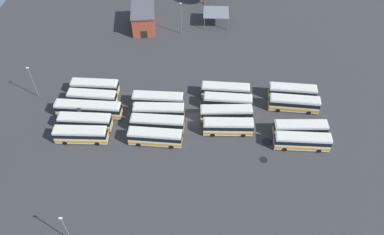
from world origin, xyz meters
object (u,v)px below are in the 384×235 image
(lamp_post_far_corner, at_px, (181,17))
(lamp_post_by_building, at_px, (33,81))
(bus_row1_slot2, at_px, (159,111))
(bus_row0_slot1, at_px, (85,122))
(maintenance_shelter, at_px, (216,13))
(bus_row1_slot0, at_px, (155,137))
(bus_row3_slot0, at_px, (302,141))
(bus_row0_slot3, at_px, (93,98))
(bus_row0_slot4, at_px, (95,87))
(bus_row2_slot2, at_px, (226,113))
(bus_row2_slot3, at_px, (228,102))
(bus_row3_slot3, at_px, (294,103))
(bus_row2_slot4, at_px, (225,91))
(bus_row0_slot0, at_px, (81,135))
(lamp_post_mid_lot, at_px, (66,229))
(depot_building, at_px, (143,18))
(bus_row1_slot3, at_px, (158,100))
(bus_row1_slot1, at_px, (158,123))
(bus_row2_slot1, at_px, (228,127))
(bus_row3_slot1, at_px, (300,129))
(bus_row0_slot2, at_px, (88,109))
(bus_row3_slot4, at_px, (292,92))

(lamp_post_far_corner, xyz_separation_m, lamp_post_by_building, (-31.03, -27.61, -0.46))
(bus_row1_slot2, height_order, lamp_post_by_building, lamp_post_by_building)
(bus_row0_slot1, height_order, maintenance_shelter, maintenance_shelter)
(bus_row1_slot0, height_order, bus_row3_slot0, same)
(bus_row0_slot3, distance_m, bus_row1_slot2, 15.86)
(bus_row0_slot4, relative_size, bus_row2_slot2, 0.95)
(bus_row1_slot0, distance_m, bus_row2_slot3, 18.72)
(bus_row2_slot2, xyz_separation_m, bus_row3_slot3, (15.08, 4.17, -0.00))
(bus_row2_slot4, bearing_deg, bus_row1_slot0, -133.32)
(bus_row3_slot0, relative_size, lamp_post_far_corner, 1.18)
(bus_row0_slot0, xyz_separation_m, lamp_post_mid_lot, (4.06, -21.92, 2.43))
(bus_row2_slot2, distance_m, depot_building, 41.35)
(bus_row2_slot4, xyz_separation_m, depot_building, (-23.29, 26.74, 1.11))
(bus_row0_slot4, relative_size, bus_row1_slot2, 0.97)
(bus_row1_slot3, relative_size, bus_row2_slot2, 1.00)
(lamp_post_far_corner, bearing_deg, maintenance_shelter, 31.09)
(bus_row0_slot0, bearing_deg, bus_row1_slot2, 27.22)
(bus_row0_slot4, xyz_separation_m, bus_row1_slot2, (15.83, -6.75, 0.00))
(bus_row1_slot1, relative_size, bus_row2_slot1, 1.06)
(bus_row1_slot1, xyz_separation_m, depot_building, (-9.04, 38.01, 1.11))
(bus_row3_slot0, xyz_separation_m, bus_row3_slot1, (-0.01, 3.45, -0.00))
(bus_row2_slot4, relative_size, depot_building, 0.95)
(bus_row0_slot1, distance_m, bus_row2_slot4, 31.96)
(bus_row3_slot0, distance_m, lamp_post_far_corner, 47.96)
(bus_row0_slot0, xyz_separation_m, bus_row0_slot4, (-0.63, 14.57, -0.00))
(bus_row1_slot3, bearing_deg, bus_row1_slot0, -85.49)
(bus_row0_slot0, height_order, depot_building, depot_building)
(bus_row0_slot4, bearing_deg, bus_row0_slot0, -87.51)
(bus_row0_slot2, relative_size, bus_row1_slot3, 1.27)
(bus_row2_slot1, xyz_separation_m, lamp_post_mid_lot, (-26.26, -26.36, 2.43))
(depot_building, bearing_deg, bus_row2_slot3, -51.83)
(bus_row1_slot0, xyz_separation_m, bus_row3_slot1, (30.00, 4.51, -0.00))
(bus_row1_slot1, height_order, bus_row2_slot1, same)
(lamp_post_mid_lot, bearing_deg, bus_row3_slot3, 40.06)
(bus_row0_slot3, height_order, bus_row3_slot0, same)
(bus_row2_slot1, xyz_separation_m, bus_row2_slot2, (-0.46, 3.85, 0.00))
(bus_row2_slot3, xyz_separation_m, bus_row3_slot3, (14.76, 0.50, 0.00))
(bus_row1_slot2, bearing_deg, bus_row3_slot4, 15.84)
(bus_row2_slot3, relative_size, maintenance_shelter, 1.47)
(bus_row2_slot2, bearing_deg, bus_row2_slot4, 91.86)
(lamp_post_by_building, bearing_deg, bus_row3_slot1, -7.22)
(bus_row0_slot2, xyz_separation_m, bus_row2_slot2, (30.24, 0.89, -0.00))
(bus_row0_slot3, distance_m, lamp_post_far_corner, 34.14)
(bus_row0_slot3, bearing_deg, lamp_post_by_building, 173.53)
(bus_row1_slot2, distance_m, bus_row3_slot1, 30.34)
(bus_row0_slot1, bearing_deg, bus_row2_slot1, 1.45)
(bus_row0_slot4, relative_size, bus_row2_slot3, 1.01)
(bus_row0_slot2, distance_m, bus_row1_slot2, 15.58)
(lamp_post_mid_lot, bearing_deg, bus_row3_slot1, 33.05)
(bus_row0_slot3, relative_size, bus_row1_slot1, 0.97)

